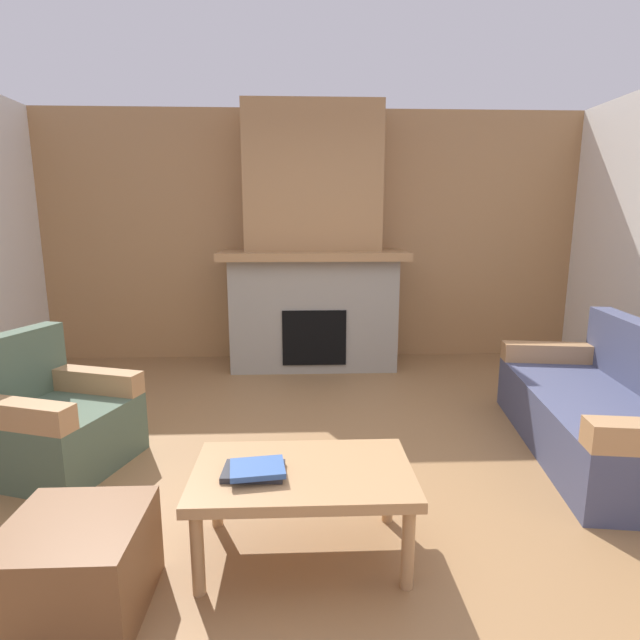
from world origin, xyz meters
name	(u,v)px	position (x,y,z in m)	size (l,w,h in m)	color
ground	(326,491)	(0.00, 0.00, 0.00)	(9.00, 9.00, 0.00)	olive
wall_back_wood_panel	(312,238)	(0.00, 3.00, 1.35)	(6.00, 0.12, 2.70)	#A87A4C
fireplace	(313,257)	(0.00, 2.62, 1.16)	(1.90, 0.82, 2.70)	gray
couch	(606,412)	(1.89, 0.42, 0.29)	(1.09, 1.90, 0.85)	#474C6B
armchair	(52,422)	(-1.72, 0.39, 0.29)	(0.95, 0.95, 0.85)	#4C604C
coffee_table	(303,480)	(-0.14, -0.54, 0.38)	(1.00, 0.60, 0.43)	tan
ottoman	(77,568)	(-1.03, -0.86, 0.20)	(0.52, 0.52, 0.40)	brown
book_stack_near_edge	(255,470)	(-0.35, -0.59, 0.46)	(0.29, 0.23, 0.05)	#2D2D33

